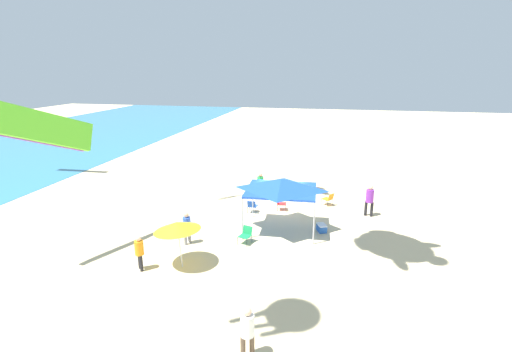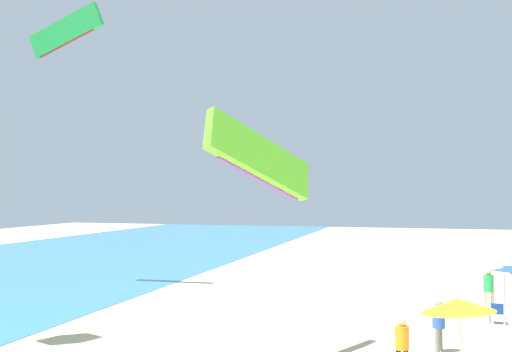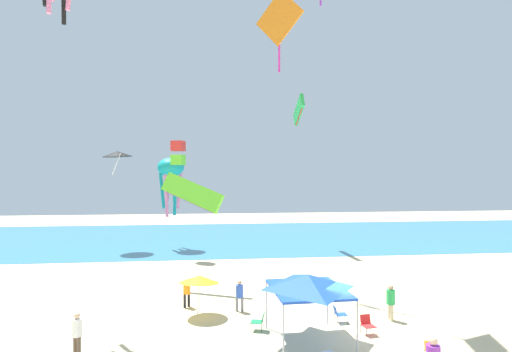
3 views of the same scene
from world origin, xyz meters
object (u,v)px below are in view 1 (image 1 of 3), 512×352
Objects in this scene: person_by_tent at (187,226)px; person_far_stroller at (260,184)px; kite_parafoil_lime at (41,128)px; folding_chair_right_of_tent at (252,205)px; cooler_box at (322,228)px; folding_chair_facing_ocean at (246,234)px; person_beachcomber at (370,198)px; person_near_umbrella at (139,250)px; canopy_tent at (281,185)px; folding_chair_near_cooler at (280,203)px; person_watching_sky at (247,329)px; beach_umbrella at (177,226)px; folding_chair_left_of_tent at (329,198)px.

person_far_stroller is at bearing -177.79° from person_by_tent.
kite_parafoil_lime reaches higher than person_by_tent.
folding_chair_right_of_tent is 1.12× the size of cooler_box.
kite_parafoil_lime reaches higher than folding_chair_facing_ocean.
person_near_umbrella is (-8.36, 9.98, -0.18)m from person_beachcomber.
cooler_box is (0.21, -2.17, -2.31)m from canopy_tent.
cooler_box is 0.39× the size of person_beachcomber.
folding_chair_facing_ocean is 2.92m from person_by_tent.
folding_chair_right_of_tent is (3.93, 0.57, 0.00)m from folding_chair_facing_ocean.
folding_chair_facing_ocean is 6.61m from person_far_stroller.
folding_chair_right_of_tent is at bearing 173.22° from person_by_tent.
cooler_box is (-2.61, -2.64, -0.27)m from folding_chair_near_cooler.
person_watching_sky is at bearing -177.44° from canopy_tent.
beach_umbrella reaches higher than person_near_umbrella.
folding_chair_left_of_tent is at bearing -72.50° from folding_chair_near_cooler.
folding_chair_right_of_tent is (-2.25, 4.42, 0.00)m from folding_chair_left_of_tent.
person_watching_sky is 1.06× the size of person_by_tent.
person_by_tent is 0.40× the size of kite_parafoil_lime.
folding_chair_left_of_tent is at bearing -80.68° from person_near_umbrella.
canopy_tent reaches higher than person_watching_sky.
person_beachcomber reaches higher than person_near_umbrella.
folding_chair_near_cooler is (4.75, -0.96, 0.00)m from folding_chair_facing_ocean.
folding_chair_right_of_tent is at bearing -14.83° from beach_umbrella.
beach_umbrella is 11.48m from person_beachcomber.
folding_chair_facing_ocean is (-1.92, 1.43, -2.03)m from canopy_tent.
person_near_umbrella is 6.46m from kite_parafoil_lime.
person_watching_sky is (-12.33, 4.33, -0.10)m from person_beachcomber.
folding_chair_near_cooler is 9.50m from person_near_umbrella.
canopy_tent is 0.91× the size of kite_parafoil_lime.
canopy_tent reaches higher than cooler_box.
beach_umbrella is at bearing -106.87° from person_near_umbrella.
person_near_umbrella is at bearing -103.63° from person_far_stroller.
folding_chair_near_cooler is at bearing 9.43° from canopy_tent.
person_far_stroller is (10.02, -3.19, 0.10)m from person_near_umbrella.
canopy_tent is 3.48m from folding_chair_right_of_tent.
person_beachcomber is at bearing -152.46° from person_watching_sky.
person_near_umbrella is 0.97× the size of person_by_tent.
folding_chair_left_of_tent is 0.20× the size of kite_parafoil_lime.
person_watching_sky is at bearing 103.52° from folding_chair_right_of_tent.
canopy_tent is at bearing -62.16° from person_far_stroller.
beach_umbrella reaches higher than person_beachcomber.
person_by_tent is 7.58m from kite_parafoil_lime.
person_beachcomber is 1.19× the size of person_near_umbrella.
kite_parafoil_lime reaches higher than folding_chair_right_of_tent.
person_beachcomber is 13.02m from person_near_umbrella.
person_beachcomber is at bearing -42.99° from cooler_box.
beach_umbrella is 6.89m from kite_parafoil_lime.
folding_chair_near_cooler is 0.50× the size of person_by_tent.
person_watching_sky reaches higher than folding_chair_near_cooler.
folding_chair_near_cooler is (2.82, 0.47, -2.03)m from canopy_tent.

